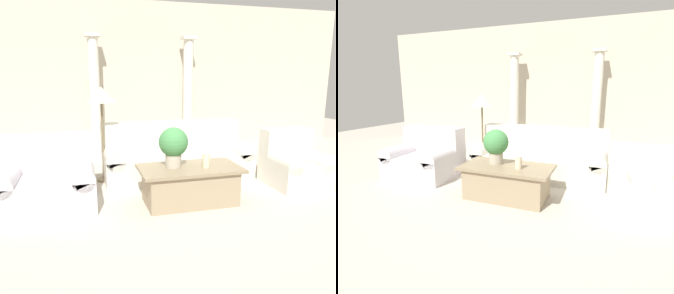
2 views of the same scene
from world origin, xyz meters
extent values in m
plane|color=#BCB2A3|center=(0.00, 0.00, 0.00)|extent=(16.00, 16.00, 0.00)
cube|color=beige|center=(0.00, 3.12, 1.60)|extent=(10.00, 0.06, 3.20)
cube|color=beige|center=(0.19, 0.80, 0.20)|extent=(2.37, 0.99, 0.40)
cube|color=beige|center=(0.19, 1.13, 0.64)|extent=(2.37, 0.35, 0.46)
cylinder|color=beige|center=(-0.85, 0.80, 0.43)|extent=(0.28, 0.99, 0.28)
cylinder|color=beige|center=(1.24, 0.80, 0.43)|extent=(0.28, 0.99, 0.28)
cube|color=silver|center=(-1.76, 0.02, 0.20)|extent=(1.18, 0.99, 0.40)
cube|color=silver|center=(-1.76, 0.34, 0.64)|extent=(1.18, 0.35, 0.46)
cylinder|color=silver|center=(-2.21, 0.02, 0.43)|extent=(0.28, 0.99, 0.28)
cylinder|color=silver|center=(-1.31, 0.02, 0.43)|extent=(0.28, 0.99, 0.28)
cube|color=#998466|center=(0.02, -0.37, 0.22)|extent=(1.16, 0.62, 0.44)
cube|color=#897759|center=(0.02, -0.37, 0.46)|extent=(1.31, 0.70, 0.04)
cylinder|color=#B2A893|center=(-0.18, -0.30, 0.57)|extent=(0.21, 0.21, 0.16)
sphere|color=#428447|center=(-0.18, -0.30, 0.81)|extent=(0.38, 0.38, 0.38)
cylinder|color=beige|center=(0.22, -0.43, 0.57)|extent=(0.10, 0.10, 0.18)
cylinder|color=brown|center=(-0.98, 0.86, 0.01)|extent=(0.23, 0.23, 0.03)
cylinder|color=brown|center=(-0.98, 0.86, 0.63)|extent=(0.04, 0.04, 1.21)
cone|color=beige|center=(-0.98, 0.86, 1.36)|extent=(0.43, 0.43, 0.23)
cylinder|color=silver|center=(-0.98, 2.74, 1.19)|extent=(0.22, 0.22, 2.39)
cube|color=silver|center=(-0.98, 2.74, 2.42)|extent=(0.30, 0.30, 0.06)
cylinder|color=silver|center=(1.03, 2.74, 1.19)|extent=(0.22, 0.22, 2.39)
cube|color=silver|center=(1.03, 2.74, 2.42)|extent=(0.30, 0.30, 0.06)
cube|color=beige|center=(1.79, -0.12, 0.20)|extent=(0.79, 0.80, 0.40)
cube|color=beige|center=(1.79, 0.14, 0.61)|extent=(0.79, 0.28, 0.44)
cylinder|color=beige|center=(1.53, -0.12, 0.40)|extent=(0.28, 0.80, 0.28)
cylinder|color=beige|center=(2.04, -0.12, 0.40)|extent=(0.28, 0.80, 0.28)
camera|label=1|loc=(-1.31, -4.21, 1.64)|focal=35.00mm
camera|label=2|loc=(1.35, -3.75, 1.57)|focal=28.00mm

